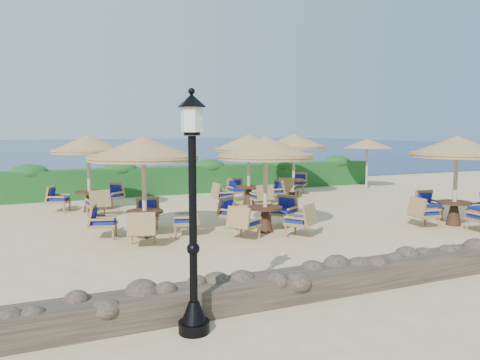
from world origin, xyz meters
TOP-DOWN VIEW (x-y plane):
  - ground at (0.00, 0.00)m, footprint 120.00×120.00m
  - sea at (0.00, 70.00)m, footprint 160.00×160.00m
  - hedge at (0.00, 7.20)m, footprint 18.00×0.90m
  - stone_wall at (0.00, -6.20)m, footprint 15.00×0.65m
  - lamp_post at (-4.80, -6.80)m, footprint 0.44×0.44m
  - extra_parasol at (7.80, 5.20)m, footprint 2.30×2.30m
  - cafe_set_0 at (-4.17, -0.69)m, footprint 2.90×2.90m
  - cafe_set_1 at (-0.98, -1.42)m, footprint 2.73×2.73m
  - cafe_set_2 at (4.59, -2.82)m, footprint 2.85×2.85m
  - cafe_set_3 at (-5.09, 3.94)m, footprint 2.75×2.68m
  - cafe_set_4 at (0.60, 3.10)m, footprint 2.81×2.81m
  - cafe_set_5 at (3.40, 4.58)m, footprint 2.72×2.72m

SIDE VIEW (x-z plane):
  - ground at x=0.00m, z-range 0.00..0.00m
  - sea at x=0.00m, z-range 0.00..0.00m
  - stone_wall at x=0.00m, z-range 0.00..0.44m
  - hedge at x=0.00m, z-range 0.00..1.20m
  - lamp_post at x=-4.80m, z-range -0.10..3.21m
  - cafe_set_4 at x=0.60m, z-range 0.44..3.10m
  - cafe_set_1 at x=-0.98m, z-range 0.45..3.11m
  - cafe_set_2 at x=4.59m, z-range 0.47..3.12m
  - cafe_set_3 at x=-5.09m, z-range 0.50..3.16m
  - cafe_set_0 at x=-4.17m, z-range 0.52..3.18m
  - cafe_set_5 at x=3.40m, z-range 0.67..3.32m
  - extra_parasol at x=7.80m, z-range 0.97..3.37m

